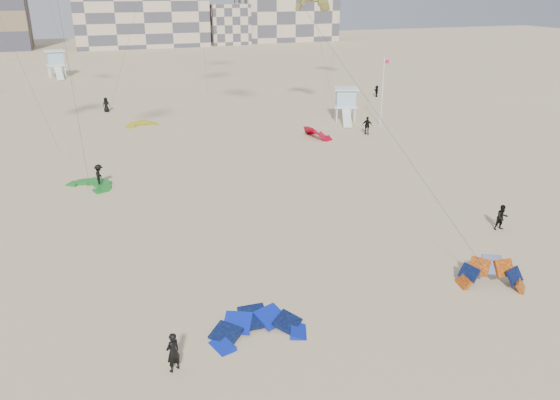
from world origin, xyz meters
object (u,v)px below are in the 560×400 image
object	(u,v)px
kite_ground_blue	(258,334)
lifeguard_tower_near	(345,105)
kite_ground_orange	(490,286)
kitesurfer_main	(173,352)

from	to	relation	value
kite_ground_blue	lifeguard_tower_near	size ratio (longest dim) A/B	0.76
lifeguard_tower_near	kite_ground_orange	bearing A→B (deg)	-83.55
kite_ground_blue	kite_ground_orange	xyz separation A→B (m)	(12.40, -0.09, 0.00)
lifeguard_tower_near	kite_ground_blue	bearing A→B (deg)	-100.36
kitesurfer_main	lifeguard_tower_near	bearing A→B (deg)	-154.18
kite_ground_blue	kitesurfer_main	bearing A→B (deg)	-161.28
kite_ground_blue	kitesurfer_main	size ratio (longest dim) A/B	2.45
kitesurfer_main	lifeguard_tower_near	size ratio (longest dim) A/B	0.31
kite_ground_blue	lifeguard_tower_near	xyz separation A→B (m)	(21.72, 35.41, 1.84)
kite_ground_orange	kitesurfer_main	bearing A→B (deg)	-148.04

